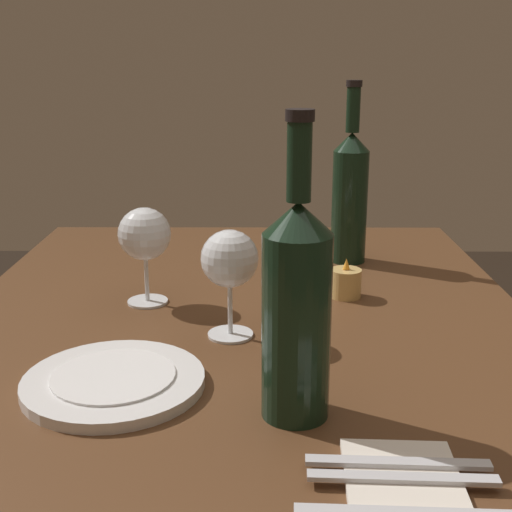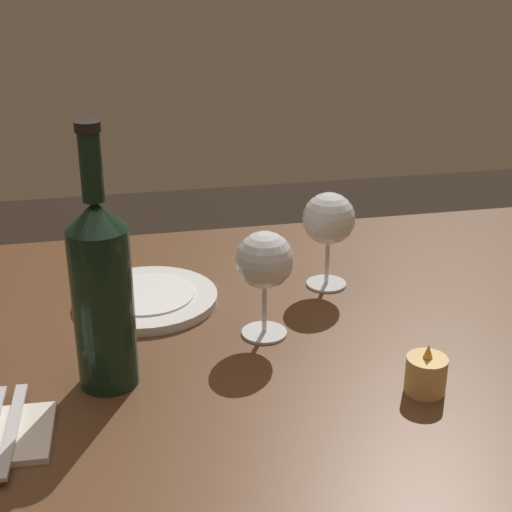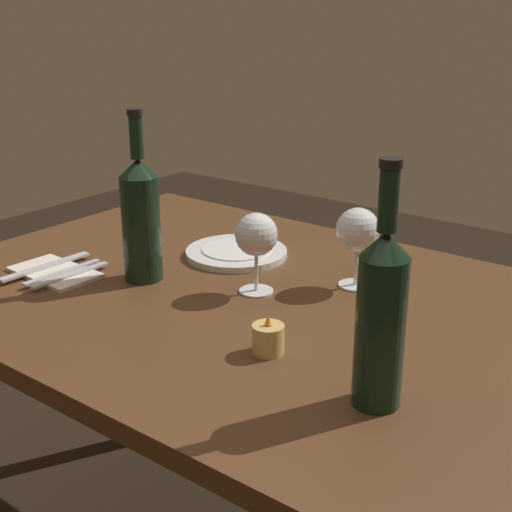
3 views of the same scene
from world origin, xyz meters
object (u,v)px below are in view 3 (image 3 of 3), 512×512
Objects in this scene: folded_napkin at (55,272)px; fork_inner at (63,272)px; wine_glass_left at (358,231)px; fork_outer at (70,275)px; wine_bottle_second at (141,217)px; votive_candle at (268,340)px; wine_bottle at (381,315)px; table_knife at (46,266)px; wine_glass_right at (256,236)px; dinner_plate at (236,252)px.

folded_napkin is 1.08× the size of fork_inner.
wine_glass_left reaches higher than fork_outer.
votive_candle is (-0.39, 0.10, -0.11)m from wine_bottle_second.
wine_bottle reaches higher than table_knife.
wine_glass_right is 0.46× the size of wine_bottle.
dinner_plate is (0.33, -0.32, -0.02)m from votive_candle.
table_knife reaches higher than folded_napkin.
folded_napkin is (0.23, 0.31, -0.00)m from dinner_plate.
wine_glass_right is 2.36× the size of votive_candle.
wine_glass_right is 0.88× the size of fork_inner.
fork_outer is (-0.02, 0.00, 0.00)m from fork_inner.
folded_napkin is at bearing 31.45° from wine_glass_left.
folded_napkin is at bearing 30.24° from wine_bottle_second.
wine_glass_left is 0.47× the size of wine_bottle_second.
wine_bottle is 1.02× the size of wine_bottle_second.
wine_bottle_second reaches higher than fork_inner.
wine_bottle_second reaches higher than wine_glass_right.
fork_outer is (0.50, -0.01, -0.01)m from votive_candle.
dinner_plate is (-0.06, -0.22, -0.12)m from wine_bottle_second.
folded_napkin is 0.92× the size of table_knife.
fork_inner is (0.36, 0.18, -0.10)m from wine_glass_right.
wine_bottle is at bearing 177.09° from folded_napkin.
wine_glass_left is 0.71× the size of dinner_plate.
dinner_plate is at bearing 1.06° from wine_glass_left.
votive_candle reaches higher than fork_inner.
wine_bottle is 1.92× the size of fork_outer.
wine_bottle_second is 0.23m from folded_napkin.
wine_bottle is 0.72m from fork_outer.
table_knife is (0.79, -0.04, -0.12)m from wine_bottle.
wine_bottle_second is 0.25m from table_knife.
dinner_plate is 0.40m from table_knife.
fork_outer and table_knife have the same top height.
wine_glass_left is 0.20m from wine_glass_right.
folded_napkin is at bearing -2.91° from wine_bottle.
votive_candle is at bearing 179.01° from folded_napkin.
fork_inner is at bearing 32.72° from wine_glass_left.
wine_bottle_second is 0.19m from fork_outer.
wine_glass_right reaches higher than dinner_plate.
dinner_plate is at bearing -106.04° from wine_bottle_second.
wine_bottle_second is at bearing -149.76° from folded_napkin.
dinner_plate is at bearing -122.60° from fork_inner.
votive_candle is 0.50m from fork_outer.
wine_glass_right is 0.46m from table_knife.
wine_bottle is at bearing 177.20° from table_knife.
wine_bottle is 0.24m from votive_candle.
table_knife is at bearing 50.82° from dinner_plate.
wine_bottle_second is at bearing -145.43° from fork_inner.
wine_glass_right reaches higher than folded_napkin.
wine_glass_right is at bearing -156.89° from table_knife.
wine_glass_right is 0.23m from dinner_plate.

